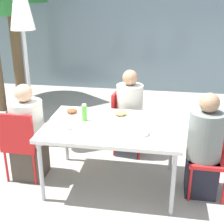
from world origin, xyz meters
The scene contains 15 objects.
ground_plane centered at (0.00, 0.00, 0.00)m, with size 24.00×24.00×0.00m, color gray.
building_facade centered at (0.00, 3.74, 1.50)m, with size 10.00×0.20×3.00m.
dining_table centered at (0.00, 0.00, 0.68)m, with size 1.44×0.98×0.73m.
chair_left centered at (-1.02, -0.07, 0.49)m, with size 0.40×0.40×0.85m.
person_left centered at (-0.97, 0.01, 0.52)m, with size 0.38×0.38×1.13m.
chair_right centered at (1.02, 0.07, 0.49)m, with size 0.41×0.41×0.85m.
person_right centered at (0.97, -0.01, 0.53)m, with size 0.35×0.35×1.14m.
chair_far centered at (0.03, 0.80, 0.49)m, with size 0.45×0.45×0.85m.
person_far centered at (0.11, 0.74, 0.54)m, with size 0.34×0.34×1.15m.
closed_umbrella centered at (-1.24, 0.75, 1.82)m, with size 0.36×0.36×2.42m.
plate_0 centered at (0.05, 0.27, 0.75)m, with size 0.27×0.27×0.07m.
plate_1 centered at (-0.51, 0.24, 0.75)m, with size 0.23×0.23×0.06m.
bottle centered at (-0.32, 0.07, 0.82)m, with size 0.06×0.06×0.19m.
drinking_cup centered at (-0.45, -0.18, 0.77)m, with size 0.07×0.07×0.08m.
salad_bowl centered at (0.32, -0.18, 0.75)m, with size 0.17×0.17×0.05m.
Camera 1 is at (0.50, -3.00, 2.07)m, focal length 50.00 mm.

